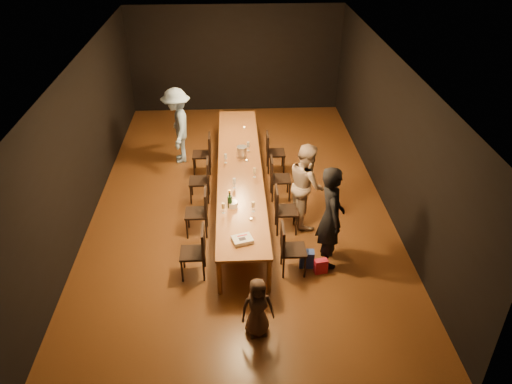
{
  "coord_description": "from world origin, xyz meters",
  "views": [
    {
      "loc": [
        -0.12,
        -9.02,
        5.7
      ],
      "look_at": [
        0.27,
        -1.39,
        1.0
      ],
      "focal_mm": 35.0,
      "sensor_mm": 36.0,
      "label": 1
    }
  ],
  "objects_px": {
    "chair_right_2": "(280,178)",
    "birthday_cake": "(242,240)",
    "chair_left_2": "(199,180)",
    "champagne_bottle": "(230,199)",
    "chair_right_1": "(286,210)",
    "woman_birthday": "(331,217)",
    "chair_left_3": "(202,154)",
    "child": "(258,307)",
    "chair_left_0": "(193,252)",
    "ice_bucket": "(242,152)",
    "man_blue": "(177,126)",
    "chair_left_1": "(196,212)",
    "woman_tan": "(306,184)",
    "chair_right_0": "(294,249)",
    "table": "(240,169)",
    "chair_right_3": "(276,152)",
    "plate_stack": "(233,204)"
  },
  "relations": [
    {
      "from": "chair_right_2",
      "to": "birthday_cake",
      "type": "height_order",
      "value": "chair_right_2"
    },
    {
      "from": "table",
      "to": "chair_left_2",
      "type": "relative_size",
      "value": 6.45
    },
    {
      "from": "woman_birthday",
      "to": "chair_left_0",
      "type": "bearing_deg",
      "value": 93.17
    },
    {
      "from": "chair_right_0",
      "to": "chair_left_3",
      "type": "xyz_separation_m",
      "value": [
        -1.7,
        3.6,
        0.0
      ]
    },
    {
      "from": "chair_right_2",
      "to": "woman_birthday",
      "type": "xyz_separation_m",
      "value": [
        0.64,
        -2.17,
        0.48
      ]
    },
    {
      "from": "chair_right_3",
      "to": "woman_tan",
      "type": "xyz_separation_m",
      "value": [
        0.4,
        -2.1,
        0.37
      ]
    },
    {
      "from": "chair_left_2",
      "to": "chair_left_3",
      "type": "xyz_separation_m",
      "value": [
        0.0,
        1.2,
        0.0
      ]
    },
    {
      "from": "table",
      "to": "champagne_bottle",
      "type": "height_order",
      "value": "champagne_bottle"
    },
    {
      "from": "woman_birthday",
      "to": "chair_left_2",
      "type": "bearing_deg",
      "value": 44.71
    },
    {
      "from": "chair_right_1",
      "to": "champagne_bottle",
      "type": "relative_size",
      "value": 2.54
    },
    {
      "from": "chair_left_3",
      "to": "child",
      "type": "distance_m",
      "value": 5.07
    },
    {
      "from": "child",
      "to": "plate_stack",
      "type": "bearing_deg",
      "value": 90.25
    },
    {
      "from": "plate_stack",
      "to": "chair_right_1",
      "type": "bearing_deg",
      "value": 14.97
    },
    {
      "from": "chair_left_1",
      "to": "chair_right_3",
      "type": "bearing_deg",
      "value": -35.31
    },
    {
      "from": "table",
      "to": "chair_left_1",
      "type": "relative_size",
      "value": 6.45
    },
    {
      "from": "chair_right_1",
      "to": "woman_tan",
      "type": "height_order",
      "value": "woman_tan"
    },
    {
      "from": "man_blue",
      "to": "woman_birthday",
      "type": "bearing_deg",
      "value": 29.05
    },
    {
      "from": "plate_stack",
      "to": "ice_bucket",
      "type": "relative_size",
      "value": 0.78
    },
    {
      "from": "chair_left_1",
      "to": "woman_tan",
      "type": "xyz_separation_m",
      "value": [
        2.1,
        0.3,
        0.37
      ]
    },
    {
      "from": "chair_right_2",
      "to": "woman_tan",
      "type": "relative_size",
      "value": 0.55
    },
    {
      "from": "plate_stack",
      "to": "ice_bucket",
      "type": "distance_m",
      "value": 1.95
    },
    {
      "from": "chair_left_1",
      "to": "plate_stack",
      "type": "distance_m",
      "value": 0.81
    },
    {
      "from": "birthday_cake",
      "to": "champagne_bottle",
      "type": "xyz_separation_m",
      "value": [
        -0.19,
        1.02,
        0.15
      ]
    },
    {
      "from": "chair_left_0",
      "to": "man_blue",
      "type": "relative_size",
      "value": 0.51
    },
    {
      "from": "table",
      "to": "man_blue",
      "type": "relative_size",
      "value": 3.32
    },
    {
      "from": "chair_right_2",
      "to": "chair_left_3",
      "type": "bearing_deg",
      "value": -125.22
    },
    {
      "from": "man_blue",
      "to": "champagne_bottle",
      "type": "relative_size",
      "value": 4.93
    },
    {
      "from": "chair_left_1",
      "to": "ice_bucket",
      "type": "height_order",
      "value": "ice_bucket"
    },
    {
      "from": "chair_left_1",
      "to": "birthday_cake",
      "type": "height_order",
      "value": "chair_left_1"
    },
    {
      "from": "chair_left_0",
      "to": "table",
      "type": "bearing_deg",
      "value": -19.5
    },
    {
      "from": "chair_right_0",
      "to": "man_blue",
      "type": "relative_size",
      "value": 0.51
    },
    {
      "from": "chair_left_2",
      "to": "champagne_bottle",
      "type": "relative_size",
      "value": 2.54
    },
    {
      "from": "chair_right_1",
      "to": "chair_left_2",
      "type": "distance_m",
      "value": 2.08
    },
    {
      "from": "birthday_cake",
      "to": "ice_bucket",
      "type": "relative_size",
      "value": 1.61
    },
    {
      "from": "table",
      "to": "birthday_cake",
      "type": "relative_size",
      "value": 15.74
    },
    {
      "from": "champagne_bottle",
      "to": "ice_bucket",
      "type": "height_order",
      "value": "champagne_bottle"
    },
    {
      "from": "chair_right_3",
      "to": "chair_left_1",
      "type": "relative_size",
      "value": 1.0
    },
    {
      "from": "chair_left_1",
      "to": "woman_tan",
      "type": "bearing_deg",
      "value": -81.87
    },
    {
      "from": "chair_left_0",
      "to": "woman_tan",
      "type": "height_order",
      "value": "woman_tan"
    },
    {
      "from": "chair_left_3",
      "to": "woman_tan",
      "type": "relative_size",
      "value": 0.55
    },
    {
      "from": "ice_bucket",
      "to": "man_blue",
      "type": "bearing_deg",
      "value": 137.7
    },
    {
      "from": "chair_right_2",
      "to": "birthday_cake",
      "type": "xyz_separation_m",
      "value": [
        -0.87,
        -2.52,
        0.32
      ]
    },
    {
      "from": "table",
      "to": "man_blue",
      "type": "height_order",
      "value": "man_blue"
    },
    {
      "from": "chair_right_3",
      "to": "woman_birthday",
      "type": "height_order",
      "value": "woman_birthday"
    },
    {
      "from": "chair_right_2",
      "to": "plate_stack",
      "type": "xyz_separation_m",
      "value": [
        -1.01,
        -1.47,
        0.34
      ]
    },
    {
      "from": "woman_tan",
      "to": "chair_right_3",
      "type": "bearing_deg",
      "value": 2.25
    },
    {
      "from": "birthday_cake",
      "to": "champagne_bottle",
      "type": "height_order",
      "value": "champagne_bottle"
    },
    {
      "from": "chair_right_1",
      "to": "chair_left_3",
      "type": "xyz_separation_m",
      "value": [
        -1.7,
        2.4,
        0.0
      ]
    },
    {
      "from": "chair_left_0",
      "to": "chair_left_1",
      "type": "relative_size",
      "value": 1.0
    },
    {
      "from": "child",
      "to": "chair_left_1",
      "type": "bearing_deg",
      "value": 103.73
    }
  ]
}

